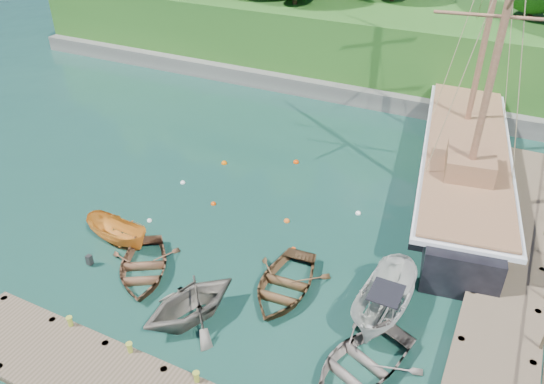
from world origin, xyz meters
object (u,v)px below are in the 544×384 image
(rowboat_1, at_px, (192,319))
(rowboat_2, at_px, (284,291))
(schooner, at_px, (463,168))
(motorboat_orange, at_px, (120,243))
(rowboat_3, at_px, (360,370))
(rowboat_0, at_px, (144,273))
(cabin_boat_white, at_px, (382,317))

(rowboat_1, height_order, rowboat_2, rowboat_1)
(rowboat_1, xyz_separation_m, schooner, (8.23, 16.21, 1.08))
(motorboat_orange, bearing_deg, rowboat_3, -92.34)
(rowboat_0, xyz_separation_m, rowboat_3, (10.83, -0.76, 0.00))
(rowboat_0, bearing_deg, cabin_boat_white, -19.86)
(rowboat_3, bearing_deg, rowboat_0, -160.77)
(rowboat_1, bearing_deg, rowboat_2, 72.75)
(rowboat_3, bearing_deg, rowboat_1, -151.53)
(rowboat_0, distance_m, cabin_boat_white, 11.06)
(schooner, bearing_deg, motorboat_orange, -145.95)
(rowboat_2, distance_m, cabin_boat_white, 4.46)
(motorboat_orange, bearing_deg, rowboat_2, -80.08)
(rowboat_0, height_order, rowboat_3, rowboat_3)
(motorboat_orange, relative_size, schooner, 0.15)
(rowboat_0, relative_size, rowboat_1, 1.07)
(cabin_boat_white, bearing_deg, rowboat_0, -164.85)
(motorboat_orange, bearing_deg, schooner, -40.33)
(rowboat_0, bearing_deg, rowboat_3, -35.58)
(cabin_boat_white, bearing_deg, schooner, 88.73)
(rowboat_1, xyz_separation_m, rowboat_2, (2.76, 3.28, 0.00))
(rowboat_0, height_order, rowboat_2, rowboat_2)
(rowboat_3, height_order, schooner, schooner)
(motorboat_orange, bearing_deg, cabin_boat_white, -79.53)
(rowboat_1, bearing_deg, motorboat_orange, 178.74)
(rowboat_3, relative_size, schooner, 0.18)
(rowboat_1, bearing_deg, rowboat_0, -178.46)
(cabin_boat_white, distance_m, schooner, 12.63)
(rowboat_0, relative_size, schooner, 0.17)
(rowboat_0, height_order, rowboat_1, rowboat_1)
(rowboat_1, bearing_deg, cabin_boat_white, 49.87)
(rowboat_2, xyz_separation_m, rowboat_3, (4.44, -2.62, 0.00))
(rowboat_0, distance_m, rowboat_1, 3.89)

